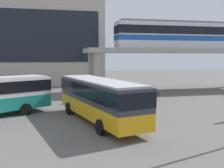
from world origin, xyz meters
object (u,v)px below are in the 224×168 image
Objects in this scene: train at (187,35)px; bicycle_blue at (152,93)px; bus_main at (99,96)px; station_building at (37,42)px; bicycle_green at (128,95)px; pedestrian_waiting_near_stop at (76,95)px; pedestrian_walking_across at (95,94)px.

train reaches higher than bicycle_blue.
bus_main is at bearing -128.21° from bicycle_blue.
bus_main reaches higher than bicycle_blue.
station_building is at bearing 128.39° from bicycle_blue.
bicycle_blue is at bearing -147.44° from train.
pedestrian_waiting_near_stop reaches higher than bicycle_green.
train is 22.66m from bus_main.
pedestrian_walking_across reaches higher than bicycle_blue.
station_building is 23.00m from pedestrian_walking_across.
pedestrian_walking_across is (7.26, -20.80, -6.61)m from station_building.
pedestrian_waiting_near_stop is (-6.36, -2.18, 0.51)m from bicycle_green.
pedestrian_walking_across reaches higher than bicycle_green.
pedestrian_waiting_near_stop is at bearing -76.55° from station_building.
pedestrian_waiting_near_stop is 2.22m from pedestrian_walking_across.
pedestrian_waiting_near_stop is (-16.53, -7.03, -7.10)m from train.
station_building reaches higher than pedestrian_waiting_near_stop.
train is 11.13m from bicycle_blue.
bicycle_blue is (-6.85, -4.37, -7.61)m from train.
bicycle_green is at bearing 18.90° from pedestrian_waiting_near_stop.
station_building is at bearing 146.55° from train.
bus_main is at bearing -97.37° from pedestrian_walking_across.
bus_main is at bearing -83.11° from pedestrian_waiting_near_stop.
pedestrian_walking_across is at bearing -155.64° from train.
train is at bearing 24.36° from pedestrian_walking_across.
pedestrian_walking_across is (-4.21, -1.66, 0.45)m from bicycle_green.
train reaches higher than bicycle_green.
station_building is at bearing 103.45° from pedestrian_waiting_near_stop.
pedestrian_waiting_near_stop is (-9.68, -2.66, 0.51)m from bicycle_blue.
bus_main is at bearing -135.24° from train.
pedestrian_waiting_near_stop is at bearing -166.38° from pedestrian_walking_across.
bus_main is at bearing -78.37° from station_building.
station_building is at bearing 109.23° from pedestrian_walking_across.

